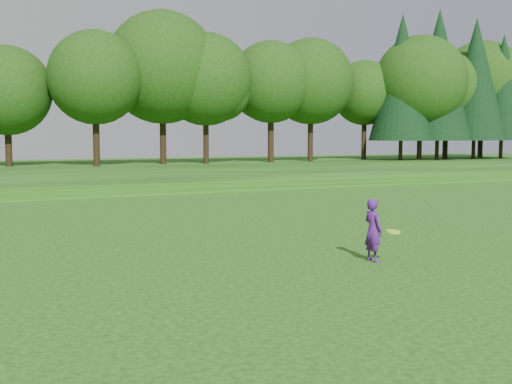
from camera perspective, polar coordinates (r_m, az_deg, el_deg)
name	(u,v)px	position (r m, az deg, el deg)	size (l,w,h in m)	color
ground	(364,280)	(12.92, 9.61, -7.74)	(140.00, 140.00, 0.00)	#1B470D
berm	(67,174)	(44.92, -16.45, 1.58)	(130.00, 30.00, 0.60)	#1B470D
walking_path	(118,195)	(31.25, -12.19, -0.26)	(130.00, 1.60, 0.04)	gray
treeline	(55,62)	(49.08, -17.46, 10.95)	(104.00, 7.00, 15.00)	#183F0E
woman	(373,230)	(14.74, 10.38, -3.35)	(0.53, 0.92, 1.43)	#521C7E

